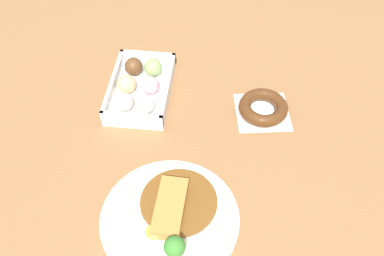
{
  "coord_description": "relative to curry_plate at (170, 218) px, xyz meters",
  "views": [
    {
      "loc": [
        -0.51,
        -0.01,
        0.71
      ],
      "look_at": [
        0.06,
        0.05,
        0.03
      ],
      "focal_mm": 39.68,
      "sensor_mm": 36.0,
      "label": 1
    }
  ],
  "objects": [
    {
      "name": "ground_plane",
      "position": [
        0.15,
        -0.07,
        -0.01
      ],
      "size": [
        1.6,
        1.6,
        0.0
      ],
      "primitive_type": "plane",
      "color": "brown"
    },
    {
      "name": "donut_box",
      "position": [
        0.32,
        0.11,
        0.01
      ],
      "size": [
        0.21,
        0.14,
        0.06
      ],
      "color": "white",
      "rests_on": "ground_plane"
    },
    {
      "name": "curry_plate",
      "position": [
        0.0,
        0.0,
        0.0
      ],
      "size": [
        0.25,
        0.25,
        0.07
      ],
      "color": "white",
      "rests_on": "ground_plane"
    },
    {
      "name": "chocolate_ring_donut",
      "position": [
        0.29,
        -0.17,
        0.0
      ],
      "size": [
        0.13,
        0.13,
        0.03
      ],
      "color": "white",
      "rests_on": "ground_plane"
    }
  ]
}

